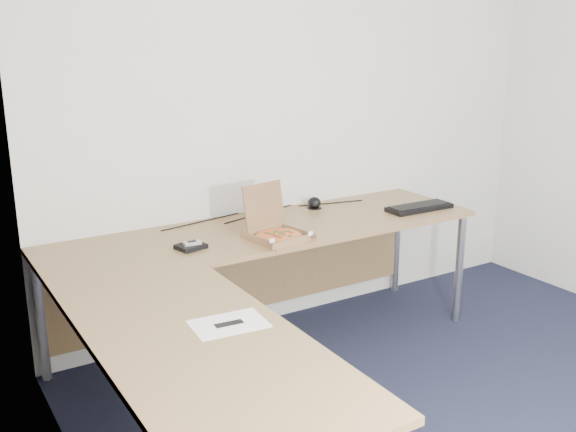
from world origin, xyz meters
TOP-DOWN VIEW (x-y plane):
  - room_shell at (0.00, 0.00)m, footprint 3.50×3.50m
  - desk at (-0.82, 0.97)m, footprint 2.50×2.20m
  - pizza_box at (-0.56, 1.21)m, footprint 0.27×0.31m
  - drinking_glass at (-0.37, 1.59)m, footprint 0.07×0.07m
  - keyboard at (0.48, 1.25)m, footprint 0.43×0.16m
  - wallet at (-1.02, 1.29)m, footprint 0.16×0.14m
  - phone at (-1.01, 1.28)m, footprint 0.09×0.05m
  - paper_sheet at (-1.25, 0.39)m, footprint 0.29×0.22m
  - dome_speaker at (-0.05, 1.62)m, footprint 0.09×0.09m
  - cable_bundle at (-0.39, 1.68)m, footprint 0.65×0.13m

SIDE VIEW (x-z plane):
  - desk at x=-0.82m, z-range 0.34..1.07m
  - paper_sheet at x=-1.25m, z-range 0.73..0.73m
  - cable_bundle at x=-0.39m, z-range 0.73..0.74m
  - wallet at x=-1.02m, z-range 0.73..0.75m
  - keyboard at x=0.48m, z-range 0.73..0.76m
  - phone at x=-1.01m, z-range 0.75..0.77m
  - pizza_box at x=-0.56m, z-range 0.63..0.90m
  - dome_speaker at x=-0.05m, z-range 0.73..0.81m
  - drinking_glass at x=-0.37m, z-range 0.73..0.85m
  - room_shell at x=0.00m, z-range 0.00..2.50m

